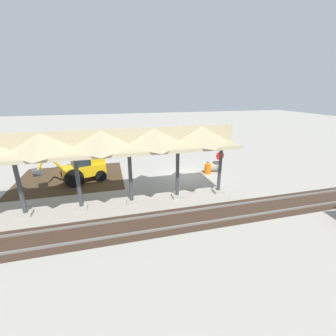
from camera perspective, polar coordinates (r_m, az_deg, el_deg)
The scene contains 9 objects.
ground_plane at distance 19.85m, azimuth 4.43°, elevation -1.73°, with size 120.00×120.00×0.00m, color #9E998E.
dirt_work_zone at distance 20.71m, azimuth -23.34°, elevation -2.39°, with size 8.44×7.00×0.01m, color #42301E.
platform_canopy at distance 13.90m, azimuth -23.01°, elevation 5.73°, with size 19.96×3.20×4.90m.
rail_tracks at distance 14.14m, azimuth 13.81°, elevation -11.12°, with size 60.00×2.58×0.15m.
stop_sign at distance 20.17m, azimuth 13.04°, elevation 2.49°, with size 0.76×0.06×2.03m.
backhoe at distance 19.19m, azimuth -21.03°, elevation 0.30°, with size 5.22×2.79×2.82m.
dirt_mound at distance 21.84m, azimuth -26.16°, elevation -1.74°, with size 5.98×5.98×1.72m, color #42301E.
concrete_pipe at distance 21.03m, azimuth 11.42°, elevation 0.50°, with size 1.12×1.04×0.94m.
traffic_barrel at distance 20.23m, azimuth 10.06°, elevation -0.21°, with size 0.56×0.56×0.90m, color orange.
Camera 1 is at (6.26, 17.51, 6.97)m, focal length 24.00 mm.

